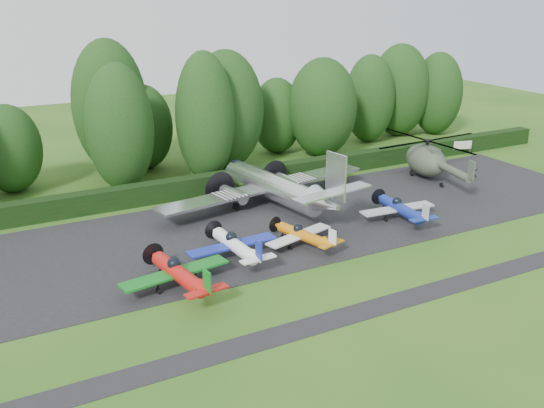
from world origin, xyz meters
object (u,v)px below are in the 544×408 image
transport_plane (274,187)px  sign_board (459,146)px  light_plane_blue (400,209)px  light_plane_red (179,273)px  helicopter (427,158)px  light_plane_orange (303,235)px  light_plane_white (235,245)px

transport_plane → sign_board: (29.29, 5.82, -0.83)m
sign_board → transport_plane: bearing=172.6°
light_plane_blue → sign_board: bearing=29.7°
light_plane_red → helicopter: 35.16m
helicopter → sign_board: bearing=15.7°
sign_board → light_plane_red: bearing=-176.5°
transport_plane → light_plane_orange: 9.66m
light_plane_white → sign_board: (37.44, 14.74, 0.05)m
transport_plane → light_plane_red: (-13.71, -11.69, -0.78)m
light_plane_orange → light_plane_blue: bearing=20.6°
light_plane_red → helicopter: size_ratio=0.53×
helicopter → sign_board: 11.42m
transport_plane → light_plane_orange: transport_plane is taller
light_plane_red → light_plane_orange: (11.41, 2.36, -0.24)m
light_plane_orange → sign_board: 35.04m
light_plane_red → light_plane_orange: 11.65m
transport_plane → light_plane_orange: (-2.30, -9.33, -1.03)m
light_plane_blue → light_plane_red: bearing=-176.2°
light_plane_white → helicopter: 29.00m
light_plane_blue → sign_board: (20.82, 14.22, 0.08)m
light_plane_white → helicopter: (27.39, 9.43, 1.14)m
transport_plane → sign_board: transport_plane is taller
light_plane_orange → helicopter: 23.72m
light_plane_orange → helicopter: size_ratio=0.43×
transport_plane → light_plane_red: transport_plane is taller
light_plane_white → light_plane_blue: size_ratio=1.02×
light_plane_red → light_plane_blue: (22.19, 3.29, -0.12)m
light_plane_blue → helicopter: helicopter is taller
transport_plane → helicopter: bearing=11.1°
transport_plane → light_plane_orange: size_ratio=3.40×
sign_board → light_plane_blue: bearing=-164.3°
light_plane_white → light_plane_blue: 16.63m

